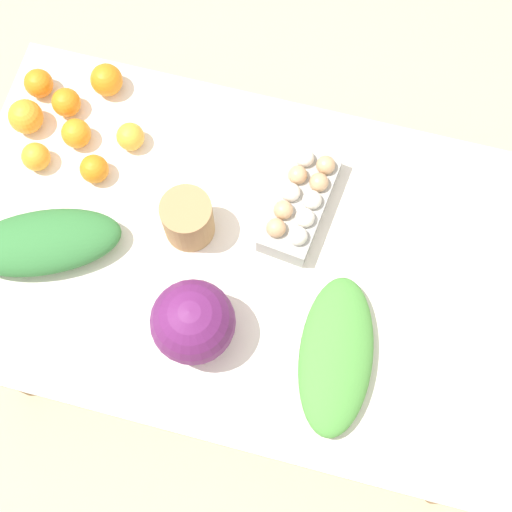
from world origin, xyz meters
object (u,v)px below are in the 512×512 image
Objects in this scene: greens_bunch_kale at (336,355)px; orange_3 at (39,83)px; orange_5 at (36,157)px; egg_carton at (301,201)px; orange_1 at (26,117)px; orange_7 at (94,169)px; orange_0 at (76,133)px; orange_4 at (130,137)px; paper_bag at (188,219)px; orange_6 at (107,80)px; orange_2 at (66,102)px; greens_bunch_beet_tops at (43,242)px; cabbage_purple at (193,322)px.

orange_3 reaches higher than greens_bunch_kale.
egg_carton is at bearing 3.84° from orange_5.
orange_1 is 0.10m from orange_3.
orange_1 is (-0.69, 0.05, -0.00)m from egg_carton.
egg_carton is 4.18× the size of orange_7.
orange_0 is at bearing 92.73° from egg_carton.
egg_carton is 0.44m from orange_4.
paper_bag is 1.52× the size of orange_1.
orange_3 reaches higher than orange_4.
orange_0 is 0.13m from orange_1.
orange_0 reaches higher than orange_5.
egg_carton is 0.57m from orange_6.
greens_bunch_beet_tops is at bearing -78.45° from orange_2.
egg_carton reaches higher than greens_bunch_beet_tops.
orange_6 reaches higher than orange_4.
cabbage_purple reaches higher than orange_2.
orange_4 is (-0.43, 0.06, -0.01)m from egg_carton.
cabbage_purple is 2.20× the size of orange_1.
cabbage_purple is 0.66m from orange_1.
paper_bag is 0.44m from orange_2.
orange_4 is at bearing -52.00° from orange_6.
greens_bunch_kale is at bearing -28.41° from paper_bag.
greens_bunch_beet_tops is 0.44m from orange_6.
orange_4 is at bearing 11.07° from orange_0.
paper_bag reaches higher than greens_bunch_beet_tops.
cabbage_purple reaches higher than orange_4.
greens_bunch_kale is at bearing -27.03° from orange_0.
greens_bunch_beet_tops reaches higher than orange_2.
orange_6 is (0.08, 0.08, 0.00)m from orange_2.
orange_6 is (-0.69, 0.52, 0.01)m from greens_bunch_kale.
egg_carton reaches higher than orange_5.
orange_6 reaches higher than orange_0.
orange_4 is (0.26, -0.08, -0.00)m from orange_3.
orange_4 is (-0.28, 0.41, -0.06)m from cabbage_purple.
greens_bunch_beet_tops is 4.48× the size of orange_6.
cabbage_purple is 2.58× the size of orange_2.
orange_4 and orange_5 have the same top height.
cabbage_purple is at bearing -32.30° from orange_5.
orange_0 is 1.04× the size of orange_5.
paper_bag is 0.53m from orange_3.
orange_4 is 0.17m from orange_6.
paper_bag reaches higher than orange_6.
greens_bunch_kale is 4.45× the size of orange_6.
orange_0 is 0.17m from orange_3.
orange_1 reaches higher than orange_3.
orange_4 is at bearing 28.17° from orange_5.
greens_bunch_kale is at bearing -23.91° from orange_1.
orange_0 is at bearing -38.58° from orange_3.
paper_bag reaches higher than egg_carton.
orange_4 is at bearing -15.22° from orange_2.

